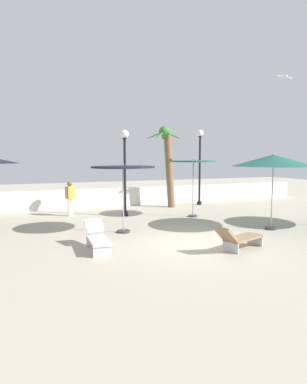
% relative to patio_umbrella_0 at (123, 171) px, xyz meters
% --- Properties ---
extents(ground_plane, '(56.00, 56.00, 0.00)m').
position_rel_patio_umbrella_0_xyz_m(ground_plane, '(1.57, -2.36, -2.32)').
color(ground_plane, '#B2A893').
extents(boundary_wall, '(25.20, 0.30, 1.06)m').
position_rel_patio_umbrella_0_xyz_m(boundary_wall, '(1.57, 6.73, -1.79)').
color(boundary_wall, silver).
rests_on(boundary_wall, ground_plane).
extents(patio_umbrella_0, '(2.37, 2.37, 2.60)m').
position_rel_patio_umbrella_0_xyz_m(patio_umbrella_0, '(0.00, 0.00, 0.00)').
color(patio_umbrella_0, '#333338').
rests_on(patio_umbrella_0, ground_plane).
extents(patio_umbrella_1, '(3.15, 3.15, 2.99)m').
position_rel_patio_umbrella_0_xyz_m(patio_umbrella_1, '(5.57, -1.69, 0.38)').
color(patio_umbrella_1, '#333338').
rests_on(patio_umbrella_1, ground_plane).
extents(patio_umbrella_4, '(2.10, 2.10, 2.79)m').
position_rel_patio_umbrella_0_xyz_m(patio_umbrella_4, '(4.09, 2.02, 0.15)').
color(patio_umbrella_4, '#333338').
rests_on(patio_umbrella_4, ground_plane).
extents(palm_tree_0, '(1.94, 2.01, 4.54)m').
position_rel_patio_umbrella_0_xyz_m(palm_tree_0, '(4.28, 5.28, 0.46)').
color(palm_tree_0, brown).
rests_on(palm_tree_0, ground_plane).
extents(lamp_post_0, '(0.39, 0.39, 4.40)m').
position_rel_patio_umbrella_0_xyz_m(lamp_post_0, '(6.45, 5.50, 0.48)').
color(lamp_post_0, black).
rests_on(lamp_post_0, ground_plane).
extents(lamp_post_1, '(0.40, 0.40, 4.11)m').
position_rel_patio_umbrella_0_xyz_m(lamp_post_1, '(1.17, 3.43, 0.35)').
color(lamp_post_1, black).
rests_on(lamp_post_1, ground_plane).
extents(lounge_chair_0, '(1.96, 1.14, 0.84)m').
position_rel_patio_umbrella_0_xyz_m(lounge_chair_0, '(2.51, -3.75, -1.93)').
color(lounge_chair_0, '#B7B7BC').
rests_on(lounge_chair_0, ground_plane).
extents(lounge_chair_1, '(0.67, 1.88, 0.82)m').
position_rel_patio_umbrella_0_xyz_m(lounge_chair_1, '(-1.49, -2.02, -1.92)').
color(lounge_chair_1, '#B7B7BC').
rests_on(lounge_chair_1, ground_plane).
extents(guest_0, '(0.49, 0.39, 1.67)m').
position_rel_patio_umbrella_0_xyz_m(guest_0, '(-1.27, 4.43, -1.31)').
color(guest_0, silver).
rests_on(guest_0, ground_plane).
extents(seagull_1, '(1.10, 0.38, 0.14)m').
position_rel_patio_umbrella_0_xyz_m(seagull_1, '(8.81, 1.44, 4.45)').
color(seagull_1, white).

